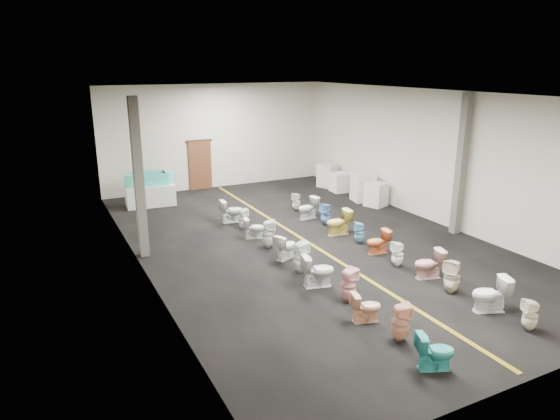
# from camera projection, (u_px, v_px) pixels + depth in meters

# --- Properties ---
(floor) EXTENTS (16.00, 16.00, 0.00)m
(floor) POSITION_uv_depth(u_px,v_px,m) (305.00, 241.00, 15.57)
(floor) COLOR black
(floor) RESTS_ON ground
(ceiling) EXTENTS (16.00, 16.00, 0.00)m
(ceiling) POSITION_uv_depth(u_px,v_px,m) (308.00, 93.00, 14.30)
(ceiling) COLOR black
(ceiling) RESTS_ON ground
(wall_back) EXTENTS (10.00, 0.00, 10.00)m
(wall_back) POSITION_uv_depth(u_px,v_px,m) (216.00, 137.00, 21.79)
(wall_back) COLOR beige
(wall_back) RESTS_ON ground
(wall_front) EXTENTS (10.00, 0.00, 10.00)m
(wall_front) POSITION_uv_depth(u_px,v_px,m) (550.00, 260.00, 8.07)
(wall_front) COLOR beige
(wall_front) RESTS_ON ground
(wall_left) EXTENTS (0.00, 16.00, 16.00)m
(wall_left) POSITION_uv_depth(u_px,v_px,m) (137.00, 188.00, 12.78)
(wall_left) COLOR beige
(wall_left) RESTS_ON ground
(wall_right) EXTENTS (0.00, 16.00, 16.00)m
(wall_right) POSITION_uv_depth(u_px,v_px,m) (433.00, 157.00, 17.09)
(wall_right) COLOR beige
(wall_right) RESTS_ON ground
(aisle_stripe) EXTENTS (0.12, 15.60, 0.01)m
(aisle_stripe) POSITION_uv_depth(u_px,v_px,m) (305.00, 241.00, 15.57)
(aisle_stripe) COLOR #836413
(aisle_stripe) RESTS_ON floor
(back_door) EXTENTS (1.00, 0.10, 2.10)m
(back_door) POSITION_uv_depth(u_px,v_px,m) (200.00, 165.00, 21.73)
(back_door) COLOR #562D19
(back_door) RESTS_ON floor
(door_frame) EXTENTS (1.15, 0.08, 0.10)m
(door_frame) POSITION_uv_depth(u_px,v_px,m) (199.00, 141.00, 21.44)
(door_frame) COLOR #331C11
(door_frame) RESTS_ON back_door
(column_left) EXTENTS (0.25, 0.25, 4.50)m
(column_left) POSITION_uv_depth(u_px,v_px,m) (139.00, 179.00, 13.75)
(column_left) COLOR #59544C
(column_left) RESTS_ON floor
(column_right) EXTENTS (0.25, 0.25, 4.50)m
(column_right) POSITION_uv_depth(u_px,v_px,m) (461.00, 165.00, 15.69)
(column_right) COLOR #59544C
(column_right) RESTS_ON floor
(display_table) EXTENTS (1.89, 1.04, 0.81)m
(display_table) POSITION_uv_depth(u_px,v_px,m) (150.00, 195.00, 19.35)
(display_table) COLOR silver
(display_table) RESTS_ON floor
(bathtub) EXTENTS (1.86, 0.69, 0.55)m
(bathtub) POSITION_uv_depth(u_px,v_px,m) (149.00, 178.00, 19.16)
(bathtub) COLOR #43C2B1
(bathtub) RESTS_ON display_table
(appliance_crate_a) EXTENTS (0.90, 0.90, 0.91)m
(appliance_crate_a) POSITION_uv_depth(u_px,v_px,m) (376.00, 195.00, 19.26)
(appliance_crate_a) COLOR silver
(appliance_crate_a) RESTS_ON floor
(appliance_crate_b) EXTENTS (0.96, 0.96, 1.11)m
(appliance_crate_b) POSITION_uv_depth(u_px,v_px,m) (363.00, 187.00, 19.97)
(appliance_crate_b) COLOR silver
(appliance_crate_b) RESTS_ON floor
(appliance_crate_c) EXTENTS (0.77, 0.77, 0.81)m
(appliance_crate_c) POSITION_uv_depth(u_px,v_px,m) (340.00, 182.00, 21.44)
(appliance_crate_c) COLOR white
(appliance_crate_c) RESTS_ON floor
(appliance_crate_d) EXTENTS (0.94, 0.94, 1.02)m
(appliance_crate_d) POSITION_uv_depth(u_px,v_px,m) (328.00, 175.00, 22.27)
(appliance_crate_d) COLOR beige
(appliance_crate_d) RESTS_ON floor
(toilet_left_0) EXTENTS (0.79, 0.63, 0.71)m
(toilet_left_0) POSITION_uv_depth(u_px,v_px,m) (435.00, 351.00, 8.94)
(toilet_left_0) COLOR teal
(toilet_left_0) RESTS_ON floor
(toilet_left_1) EXTENTS (0.46, 0.46, 0.79)m
(toilet_left_1) POSITION_uv_depth(u_px,v_px,m) (401.00, 322.00, 9.86)
(toilet_left_1) COLOR #F2AC90
(toilet_left_1) RESTS_ON floor
(toilet_left_2) EXTENTS (0.73, 0.53, 0.67)m
(toilet_left_2) POSITION_uv_depth(u_px,v_px,m) (366.00, 307.00, 10.62)
(toilet_left_2) COLOR #FBC194
(toilet_left_2) RESTS_ON floor
(toilet_left_3) EXTENTS (0.46, 0.45, 0.81)m
(toilet_left_3) POSITION_uv_depth(u_px,v_px,m) (348.00, 285.00, 11.49)
(toilet_left_3) COLOR #ECA8AC
(toilet_left_3) RESTS_ON floor
(toilet_left_4) EXTENTS (0.89, 0.63, 0.82)m
(toilet_left_4) POSITION_uv_depth(u_px,v_px,m) (318.00, 271.00, 12.28)
(toilet_left_4) COLOR white
(toilet_left_4) RESTS_ON floor
(toilet_left_5) EXTENTS (0.43, 0.42, 0.85)m
(toilet_left_5) POSITION_uv_depth(u_px,v_px,m) (300.00, 257.00, 13.12)
(toilet_left_5) COLOR white
(toilet_left_5) RESTS_ON floor
(toilet_left_6) EXTENTS (0.82, 0.66, 0.73)m
(toilet_left_6) POSITION_uv_depth(u_px,v_px,m) (286.00, 246.00, 14.05)
(toilet_left_6) COLOR white
(toilet_left_6) RESTS_ON floor
(toilet_left_7) EXTENTS (0.49, 0.48, 0.86)m
(toilet_left_7) POSITION_uv_depth(u_px,v_px,m) (268.00, 234.00, 14.88)
(toilet_left_7) COLOR white
(toilet_left_7) RESTS_ON floor
(toilet_left_8) EXTENTS (0.73, 0.54, 0.66)m
(toilet_left_8) POSITION_uv_depth(u_px,v_px,m) (254.00, 228.00, 15.73)
(toilet_left_8) COLOR white
(toilet_left_8) RESTS_ON floor
(toilet_left_9) EXTENTS (0.36, 0.36, 0.69)m
(toilet_left_9) POSITION_uv_depth(u_px,v_px,m) (243.00, 219.00, 16.61)
(toilet_left_9) COLOR silver
(toilet_left_9) RESTS_ON floor
(toilet_left_10) EXTENTS (0.82, 0.51, 0.80)m
(toilet_left_10) POSITION_uv_depth(u_px,v_px,m) (231.00, 211.00, 17.31)
(toilet_left_10) COLOR silver
(toilet_left_10) RESTS_ON floor
(toilet_right_0) EXTENTS (0.40, 0.40, 0.69)m
(toilet_right_0) POSITION_uv_depth(u_px,v_px,m) (530.00, 315.00, 10.25)
(toilet_right_0) COLOR #EEE4C5
(toilet_right_0) RESTS_ON floor
(toilet_right_1) EXTENTS (0.92, 0.72, 0.82)m
(toilet_right_1) POSITION_uv_depth(u_px,v_px,m) (490.00, 294.00, 11.02)
(toilet_right_1) COLOR white
(toilet_right_1) RESTS_ON floor
(toilet_right_2) EXTENTS (0.52, 0.52, 0.86)m
(toilet_right_2) POSITION_uv_depth(u_px,v_px,m) (452.00, 276.00, 11.93)
(toilet_right_2) COLOR beige
(toilet_right_2) RESTS_ON floor
(toilet_right_3) EXTENTS (0.84, 0.61, 0.77)m
(toilet_right_3) POSITION_uv_depth(u_px,v_px,m) (429.00, 264.00, 12.76)
(toilet_right_3) COLOR #DBA199
(toilet_right_3) RESTS_ON floor
(toilet_right_4) EXTENTS (0.37, 0.36, 0.71)m
(toilet_right_4) POSITION_uv_depth(u_px,v_px,m) (398.00, 254.00, 13.51)
(toilet_right_4) COLOR white
(toilet_right_4) RESTS_ON floor
(toilet_right_5) EXTENTS (0.73, 0.46, 0.71)m
(toilet_right_5) POSITION_uv_depth(u_px,v_px,m) (378.00, 242.00, 14.43)
(toilet_right_5) COLOR #D7703E
(toilet_right_5) RESTS_ON floor
(toilet_right_6) EXTENTS (0.41, 0.40, 0.68)m
(toilet_right_6) POSITION_uv_depth(u_px,v_px,m) (359.00, 233.00, 15.25)
(toilet_right_6) COLOR #72AECD
(toilet_right_6) RESTS_ON floor
(toilet_right_7) EXTENTS (0.85, 0.53, 0.83)m
(toilet_right_7) POSITION_uv_depth(u_px,v_px,m) (338.00, 222.00, 16.01)
(toilet_right_7) COLOR #E4CC5A
(toilet_right_7) RESTS_ON floor
(toilet_right_8) EXTENTS (0.46, 0.45, 0.77)m
(toilet_right_8) POSITION_uv_depth(u_px,v_px,m) (326.00, 214.00, 16.98)
(toilet_right_8) COLOR #6297CC
(toilet_right_8) RESTS_ON floor
(toilet_right_9) EXTENTS (0.81, 0.52, 0.77)m
(toilet_right_9) POSITION_uv_depth(u_px,v_px,m) (308.00, 208.00, 17.70)
(toilet_right_9) COLOR silver
(toilet_right_9) RESTS_ON floor
(toilet_right_10) EXTENTS (0.33, 0.33, 0.68)m
(toilet_right_10) POSITION_uv_depth(u_px,v_px,m) (296.00, 202.00, 18.67)
(toilet_right_10) COLOR beige
(toilet_right_10) RESTS_ON floor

